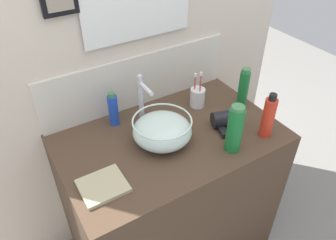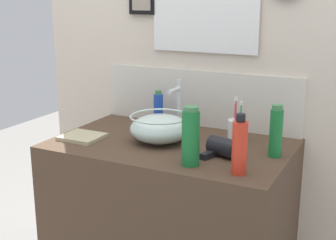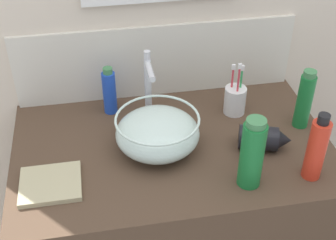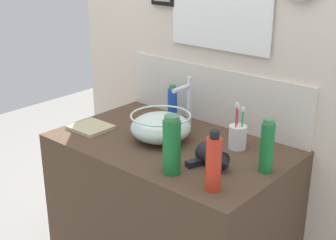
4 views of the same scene
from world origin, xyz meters
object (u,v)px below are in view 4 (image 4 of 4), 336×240
(glass_bowl_sink, at_px, (161,127))
(hand_towel, at_px, (91,127))
(hair_drier, at_px, (214,158))
(spray_bottle, at_px, (267,146))
(faucet, at_px, (187,100))
(soap_dispenser, at_px, (214,163))
(toothbrush_cup, at_px, (238,136))
(lotion_bottle, at_px, (172,145))
(shampoo_bottle, at_px, (172,103))

(glass_bowl_sink, height_order, hand_towel, glass_bowl_sink)
(hair_drier, distance_m, spray_bottle, 0.20)
(glass_bowl_sink, bearing_deg, faucet, 90.00)
(faucet, bearing_deg, soap_dispenser, -42.30)
(toothbrush_cup, relative_size, lotion_bottle, 0.90)
(hair_drier, distance_m, shampoo_bottle, 0.54)
(lotion_bottle, distance_m, spray_bottle, 0.35)
(hair_drier, bearing_deg, toothbrush_cup, 97.65)
(hand_towel, bearing_deg, hair_drier, 4.58)
(lotion_bottle, bearing_deg, spray_bottle, 42.32)
(toothbrush_cup, bearing_deg, lotion_bottle, -100.05)
(soap_dispenser, bearing_deg, hand_towel, 173.07)
(shampoo_bottle, bearing_deg, glass_bowl_sink, -60.65)
(faucet, relative_size, soap_dispenser, 1.10)
(hair_drier, distance_m, lotion_bottle, 0.18)
(shampoo_bottle, xyz_separation_m, hand_towel, (-0.20, -0.34, -0.07))
(spray_bottle, distance_m, hand_towel, 0.84)
(shampoo_bottle, relative_size, lotion_bottle, 0.77)
(faucet, xyz_separation_m, hand_towel, (-0.33, -0.29, -0.13))
(faucet, distance_m, spray_bottle, 0.51)
(hand_towel, bearing_deg, faucet, 41.59)
(hair_drier, bearing_deg, glass_bowl_sink, 169.35)
(hair_drier, xyz_separation_m, lotion_bottle, (-0.09, -0.14, 0.07))
(glass_bowl_sink, xyz_separation_m, spray_bottle, (0.49, 0.03, 0.04))
(glass_bowl_sink, height_order, hair_drier, glass_bowl_sink)
(glass_bowl_sink, bearing_deg, lotion_bottle, -40.75)
(faucet, height_order, lotion_bottle, faucet)
(toothbrush_cup, bearing_deg, faucet, 173.61)
(soap_dispenser, bearing_deg, toothbrush_cup, 110.05)
(toothbrush_cup, xyz_separation_m, lotion_bottle, (-0.06, -0.35, 0.06))
(faucet, bearing_deg, shampoo_bottle, 159.19)
(soap_dispenser, bearing_deg, spray_bottle, 74.02)
(glass_bowl_sink, bearing_deg, toothbrush_cup, 26.58)
(soap_dispenser, relative_size, lotion_bottle, 0.98)
(toothbrush_cup, bearing_deg, glass_bowl_sink, -153.42)
(soap_dispenser, height_order, hand_towel, soap_dispenser)
(toothbrush_cup, bearing_deg, hand_towel, -157.39)
(glass_bowl_sink, relative_size, lotion_bottle, 1.16)
(toothbrush_cup, height_order, hand_towel, toothbrush_cup)
(spray_bottle, bearing_deg, lotion_bottle, -137.68)
(hair_drier, relative_size, toothbrush_cup, 0.89)
(shampoo_bottle, height_order, lotion_bottle, lotion_bottle)
(hair_drier, relative_size, soap_dispenser, 0.82)
(hand_towel, bearing_deg, spray_bottle, 10.20)
(glass_bowl_sink, relative_size, hand_towel, 1.50)
(faucet, bearing_deg, hair_drier, -36.77)
(toothbrush_cup, bearing_deg, spray_bottle, -29.72)
(hair_drier, xyz_separation_m, shampoo_bottle, (-0.45, 0.29, 0.05))
(hair_drier, xyz_separation_m, toothbrush_cup, (-0.03, 0.21, 0.02))
(glass_bowl_sink, distance_m, shampoo_bottle, 0.26)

